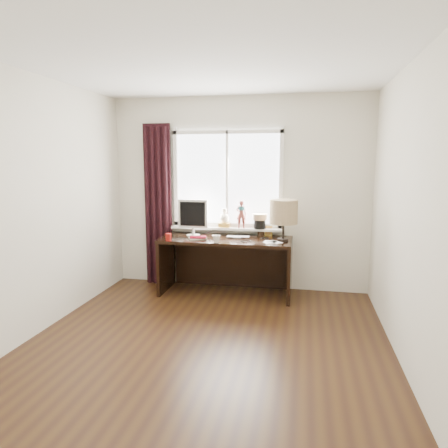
% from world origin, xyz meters
% --- Properties ---
extents(floor, '(3.50, 4.00, 0.00)m').
position_xyz_m(floor, '(0.00, 0.00, 0.00)').
color(floor, black).
rests_on(floor, ground).
extents(ceiling, '(3.50, 4.00, 0.00)m').
position_xyz_m(ceiling, '(0.00, 0.00, 2.60)').
color(ceiling, white).
rests_on(ceiling, wall_back).
extents(wall_back, '(3.50, 0.00, 2.60)m').
position_xyz_m(wall_back, '(0.00, 2.00, 1.30)').
color(wall_back, silver).
rests_on(wall_back, ground).
extents(wall_front, '(3.50, 0.00, 2.60)m').
position_xyz_m(wall_front, '(0.00, -2.00, 1.30)').
color(wall_front, silver).
rests_on(wall_front, ground).
extents(wall_left, '(0.00, 4.00, 2.60)m').
position_xyz_m(wall_left, '(-1.75, 0.00, 1.30)').
color(wall_left, silver).
rests_on(wall_left, ground).
extents(wall_right, '(0.00, 4.00, 2.60)m').
position_xyz_m(wall_right, '(1.75, 0.00, 1.30)').
color(wall_right, silver).
rests_on(wall_right, ground).
extents(laptop, '(0.30, 0.20, 0.02)m').
position_xyz_m(laptop, '(0.05, 1.69, 0.76)').
color(laptop, silver).
rests_on(laptop, desk).
extents(mug, '(0.14, 0.14, 0.10)m').
position_xyz_m(mug, '(-0.16, 1.33, 0.80)').
color(mug, white).
rests_on(mug, desk).
extents(red_cup, '(0.07, 0.07, 0.09)m').
position_xyz_m(red_cup, '(-0.78, 1.33, 0.80)').
color(red_cup, maroon).
rests_on(red_cup, desk).
extents(window, '(1.52, 0.22, 1.40)m').
position_xyz_m(window, '(-0.15, 1.95, 1.30)').
color(window, white).
rests_on(window, ground).
extents(curtain, '(0.38, 0.09, 2.25)m').
position_xyz_m(curtain, '(-1.13, 1.91, 1.12)').
color(curtain, black).
rests_on(curtain, floor).
extents(desk, '(1.70, 0.70, 0.75)m').
position_xyz_m(desk, '(-0.10, 1.73, 0.51)').
color(desk, black).
rests_on(desk, floor).
extents(monitor, '(0.40, 0.18, 0.49)m').
position_xyz_m(monitor, '(-0.56, 1.70, 1.03)').
color(monitor, beige).
rests_on(monitor, desk).
extents(notebook_stack, '(0.27, 0.24, 0.03)m').
position_xyz_m(notebook_stack, '(-0.45, 1.52, 0.77)').
color(notebook_stack, beige).
rests_on(notebook_stack, desk).
extents(brush_holder, '(0.09, 0.09, 0.25)m').
position_xyz_m(brush_holder, '(0.33, 1.89, 0.81)').
color(brush_holder, black).
rests_on(brush_holder, desk).
extents(icon_frame, '(0.10, 0.04, 0.13)m').
position_xyz_m(icon_frame, '(0.42, 1.93, 0.81)').
color(icon_frame, gold).
rests_on(icon_frame, desk).
extents(table_lamp, '(0.35, 0.35, 0.52)m').
position_xyz_m(table_lamp, '(0.64, 1.61, 1.11)').
color(table_lamp, black).
rests_on(table_lamp, desk).
extents(loose_papers, '(0.26, 0.21, 0.00)m').
position_xyz_m(loose_papers, '(0.51, 1.50, 0.75)').
color(loose_papers, white).
rests_on(loose_papers, desk).
extents(desk_cables, '(0.41, 0.42, 0.01)m').
position_xyz_m(desk_cables, '(0.23, 1.62, 0.75)').
color(desk_cables, black).
rests_on(desk_cables, desk).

